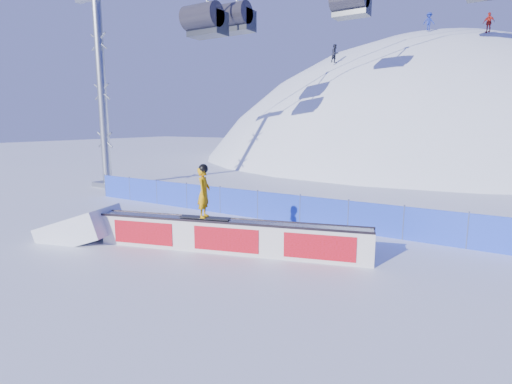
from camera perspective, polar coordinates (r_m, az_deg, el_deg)
The scene contains 7 objects.
ground at distance 13.12m, azimuth -6.38°, elevation -8.28°, with size 160.00×160.00×0.00m, color white.
snow_hill at distance 56.82m, azimuth 21.97°, elevation -13.75°, with size 64.00×64.00×64.00m.
safety_fence at distance 16.61m, azimuth 3.19°, elevation -2.21°, with size 22.05×0.05×1.30m.
rail_box at distance 12.73m, azimuth -3.90°, elevation -6.34°, with size 8.69×3.09×1.06m.
snow_ramp at distance 15.55m, azimuth -23.67°, elevation -6.17°, with size 2.52×1.68×0.94m, color white, non-canonical shape.
snowboarder at distance 12.71m, azimuth -7.46°, elevation 0.03°, with size 1.68×0.76×1.74m.
distant_skiers at distance 41.06m, azimuth 25.56°, elevation 19.17°, with size 21.17×7.65×7.83m.
Camera 1 is at (7.75, -9.78, 4.07)m, focal length 28.00 mm.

